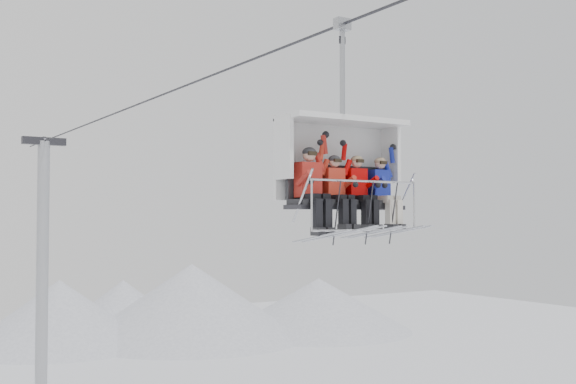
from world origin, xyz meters
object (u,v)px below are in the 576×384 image
lift_tower_right (42,302)px  skier_far_left (312,186)px  skier_center_right (360,190)px  chairlift_carrier (339,163)px  skier_center_left (337,190)px  skier_far_right (383,191)px

lift_tower_right → skier_far_left: bearing=-91.9°
skier_center_right → skier_far_left: bearing=179.3°
chairlift_carrier → skier_center_left: bearing=-128.9°
skier_center_left → skier_far_right: size_ratio=1.00×
skier_center_left → skier_center_right: (0.51, 0.00, 0.01)m
chairlift_carrier → skier_far_left: chairlift_carrier is taller
skier_center_right → skier_center_left: bearing=-179.7°
skier_far_left → skier_far_right: bearing=-0.5°
chairlift_carrier → skier_center_right: (0.25, -0.32, -0.52)m
chairlift_carrier → skier_center_right: 0.66m
lift_tower_right → skier_center_right: 24.54m
skier_far_right → skier_far_left: bearing=179.5°
skier_center_left → skier_center_right: skier_center_right is taller
chairlift_carrier → skier_center_right: size_ratio=2.36×
lift_tower_right → skier_center_left: (-0.26, -24.14, 4.40)m
chairlift_carrier → skier_far_left: bearing=-159.4°
skier_far_left → skier_center_left: (0.55, -0.02, -0.05)m
lift_tower_right → skier_far_right: bearing=-88.1°
skier_far_left → chairlift_carrier: bearing=20.6°
skier_far_left → skier_far_right: (1.62, -0.01, -0.05)m
skier_center_right → skier_far_right: skier_center_right is taller
chairlift_carrier → skier_center_left: chairlift_carrier is taller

